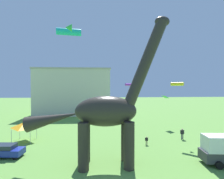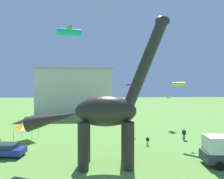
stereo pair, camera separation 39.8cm
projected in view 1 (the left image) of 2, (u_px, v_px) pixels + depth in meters
dinosaur_sculpture at (105, 111)px, 18.95m from camera, size 15.57×3.30×16.28m
parked_sedan_left at (5, 151)px, 21.15m from camera, size 4.34×2.13×1.55m
person_photographer at (147, 140)px, 25.58m from camera, size 0.46×0.20×1.24m
person_vendor_side at (182, 133)px, 28.24m from camera, size 0.66×0.29×1.75m
person_strolling_adult at (123, 136)px, 26.71m from camera, size 0.58×0.26×1.56m
person_near_flyer at (81, 137)px, 26.36m from camera, size 0.62×0.27×1.65m
festival_canopy_tent at (25, 125)px, 27.27m from camera, size 3.15×3.15×3.00m
kite_high_left at (165, 97)px, 36.79m from camera, size 1.42×1.79×2.09m
kite_mid_left at (69, 31)px, 20.62m from camera, size 2.99×2.67×0.85m
kite_trailing at (178, 84)px, 27.68m from camera, size 1.98×2.03×0.57m
kite_near_high at (129, 85)px, 34.30m from camera, size 1.69×1.68×0.48m
background_building_block at (74, 91)px, 54.55m from camera, size 22.29×11.84×13.86m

